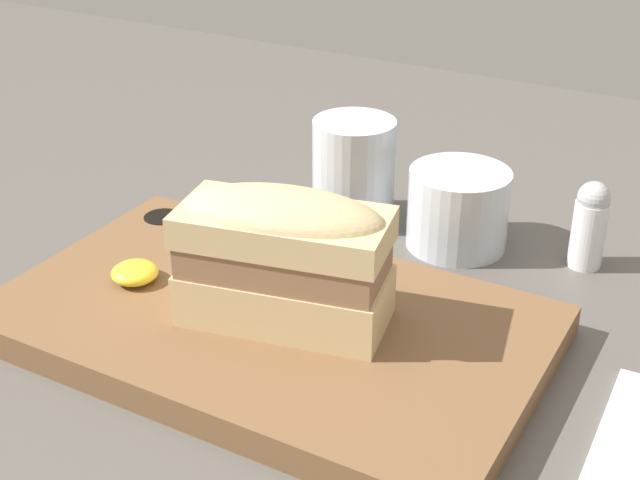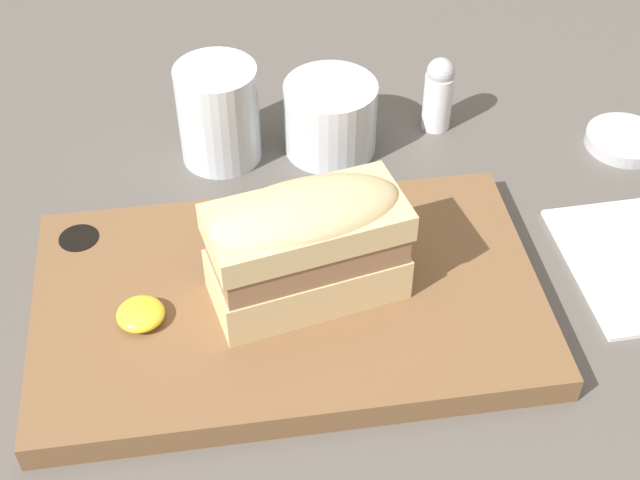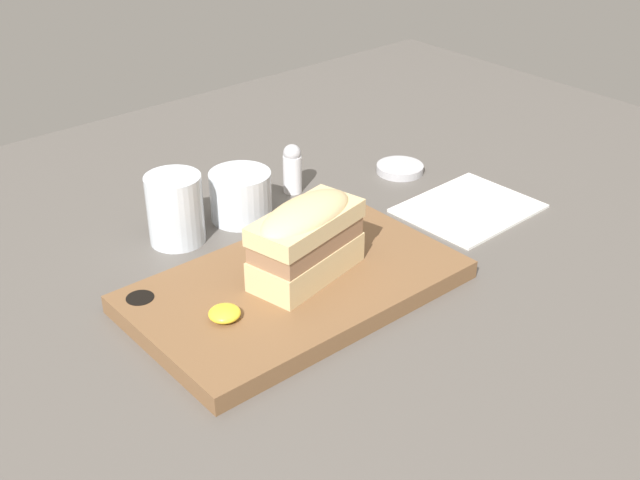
% 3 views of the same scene
% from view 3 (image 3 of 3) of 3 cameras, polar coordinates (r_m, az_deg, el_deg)
% --- Properties ---
extents(dining_table, '(1.83, 1.20, 0.02)m').
position_cam_3_polar(dining_table, '(0.96, -5.73, -3.91)').
color(dining_table, '#56514C').
rests_on(dining_table, ground).
extents(serving_board, '(0.38, 0.22, 0.02)m').
position_cam_3_polar(serving_board, '(0.93, -1.78, -3.32)').
color(serving_board, brown).
rests_on(serving_board, dining_table).
extents(sandwich, '(0.15, 0.09, 0.10)m').
position_cam_3_polar(sandwich, '(0.90, -0.99, 0.26)').
color(sandwich, '#DBBC84').
rests_on(sandwich, serving_board).
extents(mustard_dollop, '(0.03, 0.03, 0.01)m').
position_cam_3_polar(mustard_dollop, '(0.86, -6.80, -5.20)').
color(mustard_dollop, yellow).
rests_on(mustard_dollop, serving_board).
extents(water_glass, '(0.07, 0.07, 0.09)m').
position_cam_3_polar(water_glass, '(1.04, -10.23, 1.89)').
color(water_glass, silver).
rests_on(water_glass, dining_table).
extents(wine_glass, '(0.08, 0.08, 0.07)m').
position_cam_3_polar(wine_glass, '(1.09, -5.65, 3.06)').
color(wine_glass, silver).
rests_on(wine_glass, dining_table).
extents(napkin, '(0.18, 0.15, 0.00)m').
position_cam_3_polar(napkin, '(1.14, 10.52, 2.23)').
color(napkin, white).
rests_on(napkin, dining_table).
extents(salt_shaker, '(0.03, 0.03, 0.07)m').
position_cam_3_polar(salt_shaker, '(1.16, -1.98, 5.15)').
color(salt_shaker, white).
rests_on(salt_shaker, dining_table).
extents(condiment_dish, '(0.07, 0.07, 0.01)m').
position_cam_3_polar(condiment_dish, '(1.23, 5.70, 5.07)').
color(condiment_dish, '#B2B2B7').
rests_on(condiment_dish, dining_table).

